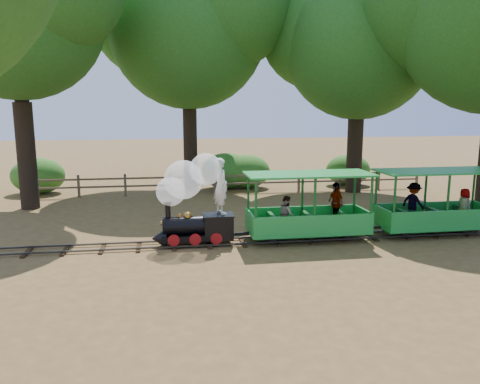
{
  "coord_description": "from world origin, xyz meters",
  "views": [
    {
      "loc": [
        -3.14,
        -13.09,
        3.97
      ],
      "look_at": [
        -1.0,
        0.5,
        1.44
      ],
      "focal_mm": 35.0,
      "sensor_mm": 36.0,
      "label": 1
    }
  ],
  "objects": [
    {
      "name": "oak_nc",
      "position": [
        -2.04,
        9.6,
        7.83
      ],
      "size": [
        9.12,
        8.03,
        11.1
      ],
      "color": "#2D2116",
      "rests_on": "ground"
    },
    {
      "name": "locomotive",
      "position": [
        -2.45,
        0.08,
        1.54
      ],
      "size": [
        2.35,
        1.11,
        2.7
      ],
      "color": "black",
      "rests_on": "ground"
    },
    {
      "name": "fence",
      "position": [
        0.0,
        8.0,
        0.58
      ],
      "size": [
        18.1,
        0.1,
        1.0
      ],
      "color": "brown",
      "rests_on": "ground"
    },
    {
      "name": "carriage_rear",
      "position": [
        5.02,
        0.02,
        0.81
      ],
      "size": [
        3.72,
        1.52,
        1.93
      ],
      "color": "green",
      "rests_on": "track"
    },
    {
      "name": "oak_nw",
      "position": [
        -8.53,
        6.09,
        7.81
      ],
      "size": [
        8.29,
        7.29,
        10.8
      ],
      "color": "#2D2116",
      "rests_on": "ground"
    },
    {
      "name": "track",
      "position": [
        0.0,
        0.0,
        0.07
      ],
      "size": [
        22.0,
        1.0,
        0.1
      ],
      "color": "#3F3D3A",
      "rests_on": "ground"
    },
    {
      "name": "shrub_mid_w",
      "position": [
        -0.27,
        9.3,
        0.87
      ],
      "size": [
        2.5,
        1.92,
        1.73
      ],
      "primitive_type": "ellipsoid",
      "color": "#2D6B1E",
      "rests_on": "ground"
    },
    {
      "name": "shrub_mid_e",
      "position": [
        0.7,
        9.3,
        0.82
      ],
      "size": [
        2.36,
        1.82,
        1.63
      ],
      "primitive_type": "ellipsoid",
      "color": "#2D6B1E",
      "rests_on": "ground"
    },
    {
      "name": "shrub_east",
      "position": [
        5.95,
        9.3,
        0.78
      ],
      "size": [
        2.26,
        1.74,
        1.57
      ],
      "primitive_type": "ellipsoid",
      "color": "#2D6B1E",
      "rests_on": "ground"
    },
    {
      "name": "oak_ne",
      "position": [
        5.47,
        7.59,
        7.08
      ],
      "size": [
        8.48,
        7.46,
        10.13
      ],
      "color": "#2D2116",
      "rests_on": "ground"
    },
    {
      "name": "shrub_west",
      "position": [
        -9.0,
        9.3,
        0.83
      ],
      "size": [
        2.4,
        1.85,
        1.66
      ],
      "primitive_type": "ellipsoid",
      "color": "#2D6B1E",
      "rests_on": "ground"
    },
    {
      "name": "carriage_front",
      "position": [
        1.04,
        0.02,
        0.8
      ],
      "size": [
        3.72,
        1.52,
        1.93
      ],
      "color": "green",
      "rests_on": "track"
    },
    {
      "name": "ground",
      "position": [
        0.0,
        0.0,
        0.0
      ],
      "size": [
        90.0,
        90.0,
        0.0
      ],
      "primitive_type": "plane",
      "color": "olive",
      "rests_on": "ground"
    }
  ]
}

